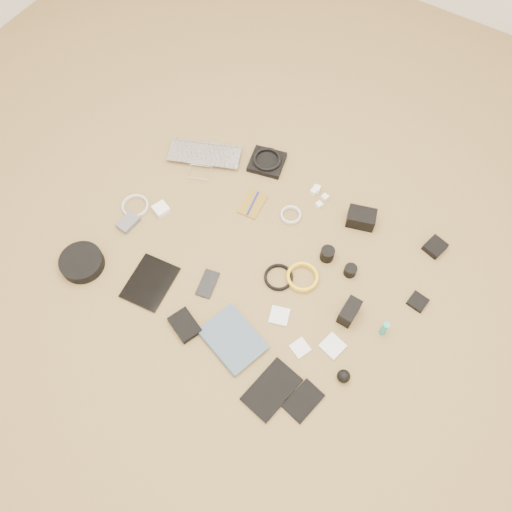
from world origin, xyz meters
The scene contains 33 objects.
laptop centered at (-0.47, 0.32, 0.01)m, with size 0.35×0.24×0.03m, color #B7B7BC.
headphone_pouch centered at (-0.21, 0.49, 0.01)m, with size 0.16×0.15×0.03m, color black.
headphones centered at (-0.21, 0.49, 0.04)m, with size 0.14×0.14×0.02m, color black.
charger_a centered at (0.07, 0.48, 0.01)m, with size 0.03×0.03×0.03m, color white.
charger_b centered at (0.06, 0.46, 0.01)m, with size 0.03×0.03×0.03m, color white.
charger_c centered at (0.12, 0.46, 0.01)m, with size 0.03×0.03×0.03m, color white.
charger_d centered at (0.12, 0.41, 0.01)m, with size 0.03×0.03×0.03m, color white.
dslr_camera centered at (0.32, 0.44, 0.04)m, with size 0.12×0.08×0.07m, color black.
lens_pouch centered at (0.65, 0.49, 0.02)m, with size 0.08×0.09×0.03m, color black.
notebook_olive centered at (-0.14, 0.26, 0.00)m, with size 0.09×0.14×0.01m, color olive.
pen_blue centered at (-0.14, 0.26, 0.01)m, with size 0.01×0.01×0.13m, color #141AA4.
cable_white_a centered at (0.04, 0.30, 0.01)m, with size 0.10×0.10×0.01m, color silver.
lens_a centered at (0.28, 0.20, 0.03)m, with size 0.06×0.06×0.06m, color black.
lens_b centered at (0.39, 0.19, 0.02)m, with size 0.05×0.05×0.05m, color black.
card_reader centered at (0.69, 0.21, 0.01)m, with size 0.07×0.07×0.02m, color black.
power_brick centered at (-0.48, 0.01, 0.01)m, with size 0.06×0.06×0.03m, color white.
cable_white_b centered at (-0.59, -0.04, 0.01)m, with size 0.12×0.12×0.01m, color silver.
cable_black centered at (0.15, 0.00, 0.01)m, with size 0.12×0.12×0.01m, color black.
cable_yellow centered at (0.24, 0.05, 0.01)m, with size 0.14×0.14×0.02m, color yellow.
flash centered at (0.48, 0.01, 0.04)m, with size 0.06×0.11×0.08m, color black.
lens_cleaner centered at (0.63, 0.02, 0.04)m, with size 0.03×0.03×0.09m, color #1AA99C.
battery_charger centered at (-0.56, -0.13, 0.01)m, with size 0.06×0.10×0.03m, color #58585D.
tablet centered at (-0.30, -0.30, 0.01)m, with size 0.17×0.22×0.01m, color black.
phone centered at (-0.09, -0.18, 0.00)m, with size 0.07×0.12×0.01m, color black.
filter_case_left centered at (0.24, -0.14, 0.01)m, with size 0.08×0.08×0.01m, color silver.
filter_case_mid centered at (0.38, -0.21, 0.00)m, with size 0.07×0.07×0.01m, color silver.
filter_case_right centered at (0.49, -0.14, 0.01)m, with size 0.08×0.08×0.01m, color silver.
air_blower centered at (0.58, -0.23, 0.03)m, with size 0.05×0.05×0.05m, color black.
headphone_case centered at (-0.59, -0.39, 0.03)m, with size 0.18×0.18×0.05m, color black.
drive_case centered at (-0.06, -0.38, 0.02)m, with size 0.12×0.09×0.03m, color black.
paperback centered at (0.11, -0.41, 0.01)m, with size 0.18×0.24×0.02m, color #3C5166.
notebook_black_a centered at (0.37, -0.41, 0.01)m, with size 0.13×0.22×0.02m, color black.
notebook_black_b centered at (0.49, -0.39, 0.01)m, with size 0.09×0.14×0.01m, color black.
Camera 1 is at (0.54, -0.80, 1.92)m, focal length 35.00 mm.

